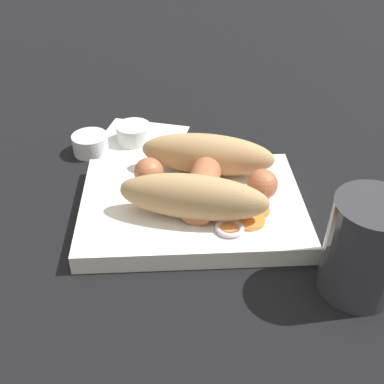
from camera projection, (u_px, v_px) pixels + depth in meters
ground_plane at (192, 214)px, 0.57m from camera, size 3.00×3.00×0.00m
food_tray at (192, 206)px, 0.57m from camera, size 0.26×0.18×0.02m
bread_roll at (202, 174)px, 0.55m from camera, size 0.19×0.16×0.05m
sausage at (205, 178)px, 0.56m from camera, size 0.17×0.14×0.04m
pickled_veggies at (241, 222)px, 0.52m from camera, size 0.07×0.06×0.01m
napkin at (140, 142)px, 0.71m from camera, size 0.15×0.15×0.00m
condiment_cup_near at (134, 135)px, 0.70m from camera, size 0.05×0.05×0.03m
condiment_cup_far at (91, 145)px, 0.68m from camera, size 0.05×0.05×0.03m
drink_glass at (365, 248)px, 0.45m from camera, size 0.08×0.08×0.10m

